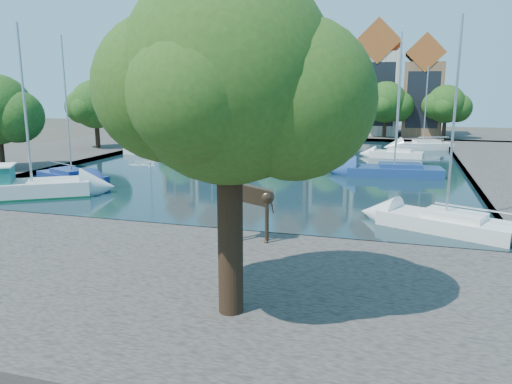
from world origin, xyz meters
TOP-DOWN VIEW (x-y plane):
  - ground at (0.00, 0.00)m, footprint 160.00×160.00m
  - water_basin at (0.00, 24.00)m, footprint 38.00×50.00m
  - near_quay at (0.00, -7.00)m, footprint 50.00×14.00m
  - far_quay at (0.00, 56.00)m, footprint 60.00×16.00m
  - left_quay at (-25.00, 24.00)m, footprint 14.00×52.00m
  - plane_tree at (7.62, -9.01)m, footprint 8.32×6.40m
  - townhouse_west_end at (-23.00, 55.99)m, footprint 5.44×9.18m
  - townhouse_west_mid at (-17.00, 55.99)m, footprint 5.94×9.18m
  - townhouse_west_inner at (-10.50, 55.99)m, footprint 6.43×9.18m
  - townhouse_center at (-4.00, 55.99)m, footprint 5.44×9.18m
  - townhouse_east_inner at (2.00, 55.99)m, footprint 5.94×9.18m
  - townhouse_east_mid at (8.50, 55.99)m, footprint 6.43×9.18m
  - townhouse_east_end at (15.00, 55.99)m, footprint 5.44×9.18m
  - far_tree_far_west at (-21.90, 50.49)m, footprint 7.28×5.60m
  - far_tree_west at (-13.91, 50.49)m, footprint 6.76×5.20m
  - far_tree_mid_west at (-5.89, 50.49)m, footprint 7.80×6.00m
  - far_tree_mid_east at (2.10, 50.49)m, footprint 7.02×5.40m
  - far_tree_east at (10.11, 50.49)m, footprint 7.54×5.80m
  - far_tree_far_east at (18.09, 50.49)m, footprint 6.76×5.20m
  - side_tree_left_far at (-21.90, 27.99)m, footprint 7.28×5.60m
  - giraffe_statue at (5.76, -1.69)m, footprint 3.23×0.86m
  - motorsailer at (-13.28, 4.22)m, footprint 10.02×7.86m
  - sailboat_left_b at (-12.59, 10.21)m, footprint 7.26×4.99m
  - sailboat_left_c at (-15.00, 27.57)m, footprint 5.78×2.58m
  - sailboat_left_d at (-15.00, 33.77)m, footprint 5.52×3.04m
  - sailboat_left_e at (-12.00, 39.02)m, footprint 7.23×4.34m
  - sailboat_right_a at (15.00, 4.27)m, footprint 7.31×4.96m
  - sailboat_right_b at (12.00, 20.84)m, footprint 8.24×3.64m
  - sailboat_right_c at (12.00, 32.21)m, footprint 5.70×2.54m
  - sailboat_right_d at (15.00, 40.80)m, footprint 7.22×4.66m

SIDE VIEW (x-z plane):
  - ground at x=0.00m, z-range 0.00..0.00m
  - water_basin at x=0.00m, z-range 0.00..0.08m
  - near_quay at x=0.00m, z-range 0.00..0.50m
  - far_quay at x=0.00m, z-range 0.00..0.50m
  - left_quay at x=-25.00m, z-range 0.00..0.50m
  - sailboat_left_c at x=-15.00m, z-range -4.12..5.35m
  - sailboat_left_d at x=-15.00m, z-range -4.18..5.47m
  - sailboat_right_c at x=12.00m, z-range -4.76..6.06m
  - sailboat_right_b at x=12.00m, z-range -5.30..6.63m
  - sailboat_left_e at x=-12.00m, z-range -4.42..5.75m
  - sailboat_left_b at x=-12.59m, z-range -5.00..6.33m
  - sailboat_right_a at x=15.00m, z-range -4.85..6.20m
  - sailboat_right_d at x=15.00m, z-range -4.27..5.64m
  - motorsailer at x=-13.28m, z-range -4.85..6.81m
  - giraffe_statue at x=5.76m, z-range 0.46..5.08m
  - far_tree_west at x=-13.91m, z-range 1.40..8.76m
  - far_tree_far_east at x=18.09m, z-range 1.40..8.76m
  - far_tree_mid_east at x=2.10m, z-range 1.37..8.89m
  - far_tree_far_west at x=-21.90m, z-range 1.34..9.02m
  - far_tree_east at x=10.11m, z-range 1.32..9.16m
  - far_tree_mid_west at x=-5.89m, z-range 1.29..9.29m
  - side_tree_left_far at x=-21.90m, z-range 1.44..9.32m
  - townhouse_east_end at x=15.00m, z-range -0.11..14.32m
  - townhouse_west_inner at x=-10.50m, z-range -0.22..14.92m
  - townhouse_west_end at x=-23.00m, z-range -0.11..14.83m
  - plane_tree at x=7.62m, z-range 2.36..12.98m
  - townhouse_east_inner at x=2.00m, z-range -0.16..15.63m
  - townhouse_east_mid at x=8.50m, z-range -0.22..16.43m
  - townhouse_west_mid at x=-17.00m, z-range -0.16..16.63m
  - townhouse_center at x=-4.00m, z-range -0.10..16.83m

